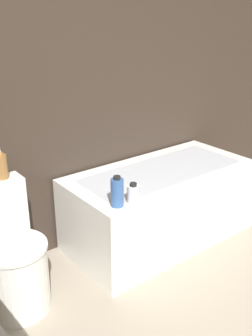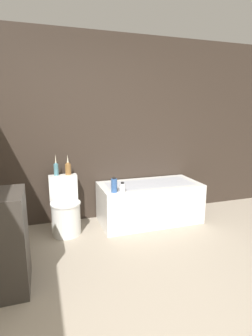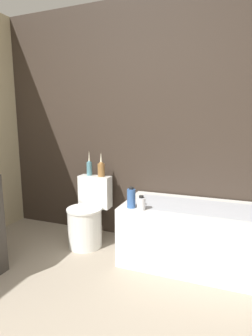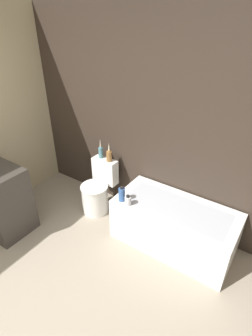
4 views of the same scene
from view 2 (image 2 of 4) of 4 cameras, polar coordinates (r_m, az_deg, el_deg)
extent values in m
cube|color=#332821|center=(3.73, -8.98, 8.16)|extent=(6.40, 0.06, 2.60)
cube|color=white|center=(3.80, 5.09, -7.43)|extent=(1.41, 0.68, 0.56)
cube|color=#B7BCC6|center=(3.72, 5.16, -3.46)|extent=(1.21, 0.48, 0.01)
cylinder|color=white|center=(3.50, -12.86, -10.80)|extent=(0.36, 0.36, 0.40)
cylinder|color=white|center=(3.43, -13.03, -7.53)|extent=(0.38, 0.38, 0.02)
cube|color=white|center=(3.63, -13.50, -4.29)|extent=(0.37, 0.14, 0.36)
cylinder|color=teal|center=(3.58, -14.96, -0.36)|extent=(0.06, 0.06, 0.15)
sphere|color=teal|center=(3.56, -15.02, 0.81)|extent=(0.04, 0.04, 0.04)
cone|color=beige|center=(3.55, -15.08, 1.88)|extent=(0.02, 0.02, 0.13)
cylinder|color=olive|center=(3.58, -12.48, -0.29)|extent=(0.08, 0.08, 0.14)
sphere|color=olive|center=(3.57, -12.53, 0.83)|extent=(0.05, 0.05, 0.05)
cone|color=beige|center=(3.55, -12.58, 1.84)|extent=(0.03, 0.03, 0.13)
cylinder|color=#335999|center=(3.29, -2.61, -3.85)|extent=(0.08, 0.08, 0.17)
cylinder|color=black|center=(3.26, -2.62, -2.23)|extent=(0.04, 0.04, 0.02)
cylinder|color=silver|center=(3.30, -0.77, -4.34)|extent=(0.08, 0.08, 0.11)
cylinder|color=black|center=(3.28, -0.77, -3.26)|extent=(0.04, 0.04, 0.02)
camera|label=1|loc=(1.43, -35.45, 13.88)|focal=42.00mm
camera|label=3|loc=(1.85, 42.46, 1.99)|focal=28.00mm
camera|label=4|loc=(2.66, 51.23, 28.59)|focal=28.00mm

